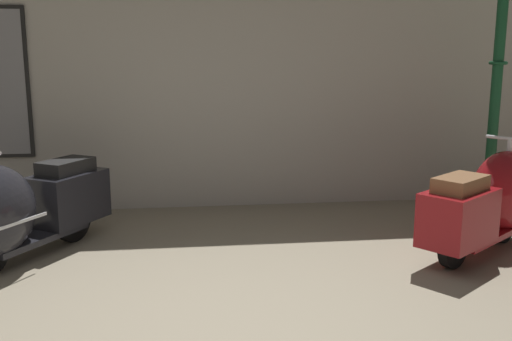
# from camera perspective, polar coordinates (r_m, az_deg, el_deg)

# --- Properties ---
(ground_plane) EXTENTS (60.00, 60.00, 0.00)m
(ground_plane) POSITION_cam_1_polar(r_m,az_deg,el_deg) (3.96, -2.45, -15.65)
(ground_plane) COLOR gray
(showroom_back_wall) EXTENTS (18.00, 0.24, 3.46)m
(showroom_back_wall) POSITION_cam_1_polar(r_m,az_deg,el_deg) (6.86, -5.03, 10.84)
(showroom_back_wall) COLOR #ADA89E
(showroom_back_wall) RESTS_ON ground
(scooter_0) EXTENTS (1.32, 1.72, 1.05)m
(scooter_0) POSITION_cam_1_polar(r_m,az_deg,el_deg) (5.41, -22.27, -3.55)
(scooter_0) COLOR black
(scooter_0) RESTS_ON ground
(scooter_1) EXTENTS (1.62, 1.39, 1.02)m
(scooter_1) POSITION_cam_1_polar(r_m,az_deg,el_deg) (5.78, 21.79, -2.73)
(scooter_1) COLOR black
(scooter_1) RESTS_ON ground
(lamppost) EXTENTS (0.28, 0.28, 3.17)m
(lamppost) POSITION_cam_1_polar(r_m,az_deg,el_deg) (6.70, 22.39, 9.75)
(lamppost) COLOR #144728
(lamppost) RESTS_ON ground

